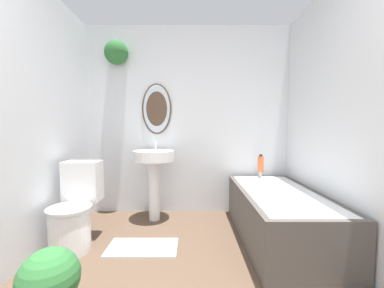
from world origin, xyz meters
TOP-DOWN VIEW (x-y plane):
  - wall_back at (-0.06, 2.64)m, footprint 2.69×0.29m
  - wall_left at (-1.32, 1.31)m, footprint 0.06×2.74m
  - wall_right at (1.32, 1.31)m, footprint 0.06×2.74m
  - toilet at (-1.04, 1.69)m, footprint 0.38×0.56m
  - pedestal_sink at (-0.40, 2.33)m, footprint 0.48×0.48m
  - bathtub at (0.90, 1.82)m, footprint 0.73×1.50m
  - shampoo_bottle at (0.89, 2.42)m, footprint 0.07×0.07m
  - bath_mat at (-0.40, 1.64)m, footprint 0.63×0.34m

SIDE VIEW (x-z plane):
  - bath_mat at x=-0.40m, z-range 0.00..0.02m
  - bathtub at x=0.90m, z-range -0.03..0.54m
  - toilet at x=-1.04m, z-range -0.05..0.73m
  - pedestal_sink at x=-0.40m, z-range 0.18..1.12m
  - shampoo_bottle at x=0.89m, z-range 0.56..0.77m
  - wall_left at x=-1.32m, z-range 0.00..2.40m
  - wall_right at x=1.32m, z-range 0.00..2.40m
  - wall_back at x=-0.06m, z-range 0.05..2.45m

